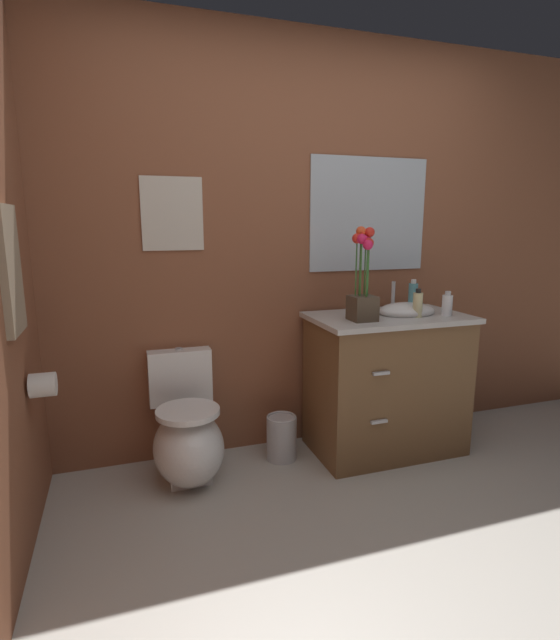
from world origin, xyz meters
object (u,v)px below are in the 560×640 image
(wall_mirror, at_px, (369,215))
(toilet_paper_roll, at_px, (43,385))
(lotion_bottle, at_px, (418,304))
(hand_wash_bottle, at_px, (413,297))
(soap_bottle, at_px, (447,305))
(hanging_towel, at_px, (11,270))
(trash_bin, at_px, (282,437))
(toilet, at_px, (187,437))
(wall_poster, at_px, (172,214))
(flower_vase, at_px, (363,286))
(vanity_cabinet, at_px, (386,381))

(wall_mirror, distance_m, toilet_paper_roll, 2.08)
(lotion_bottle, bearing_deg, hand_wash_bottle, 67.53)
(toilet_paper_roll, bearing_deg, soap_bottle, 1.47)
(lotion_bottle, bearing_deg, soap_bottle, -2.81)
(lotion_bottle, bearing_deg, hanging_towel, -174.71)
(trash_bin, distance_m, toilet_paper_roll, 1.36)
(toilet, distance_m, hanging_towel, 1.25)
(wall_mirror, bearing_deg, soap_bottle, -51.65)
(lotion_bottle, relative_size, trash_bin, 0.62)
(soap_bottle, relative_size, wall_poster, 0.36)
(flower_vase, bearing_deg, soap_bottle, -2.54)
(soap_bottle, height_order, wall_mirror, wall_mirror)
(flower_vase, relative_size, lotion_bottle, 3.12)
(soap_bottle, height_order, wall_poster, wall_poster)
(toilet, distance_m, flower_vase, 1.28)
(wall_poster, bearing_deg, hand_wash_bottle, -10.61)
(vanity_cabinet, distance_m, lotion_bottle, 0.52)
(vanity_cabinet, xyz_separation_m, wall_poster, (-1.22, 0.29, 1.01))
(hand_wash_bottle, xyz_separation_m, wall_mirror, (-0.18, 0.26, 0.50))
(wall_poster, height_order, hanging_towel, wall_poster)
(wall_poster, distance_m, wall_mirror, 1.22)
(vanity_cabinet, distance_m, hand_wash_bottle, 0.54)
(vanity_cabinet, bearing_deg, flower_vase, -159.02)
(wall_mirror, relative_size, hanging_towel, 1.54)
(hanging_towel, distance_m, toilet_paper_roll, 0.55)
(hanging_towel, bearing_deg, soap_bottle, 4.58)
(trash_bin, relative_size, hanging_towel, 0.52)
(trash_bin, relative_size, toilet_paper_roll, 2.47)
(soap_bottle, distance_m, toilet_paper_roll, 2.22)
(soap_bottle, bearing_deg, vanity_cabinet, 160.44)
(flower_vase, distance_m, hanging_towel, 1.73)
(hand_wash_bottle, relative_size, wall_mirror, 0.26)
(flower_vase, bearing_deg, wall_mirror, 59.05)
(soap_bottle, xyz_separation_m, hanging_towel, (-2.26, -0.18, 0.29))
(trash_bin, xyz_separation_m, wall_mirror, (0.66, 0.22, 1.31))
(toilet, xyz_separation_m, toilet_paper_roll, (-0.66, -0.20, 0.44))
(vanity_cabinet, distance_m, wall_poster, 1.61)
(hanging_towel, xyz_separation_m, toilet_paper_roll, (0.06, 0.12, -0.53))
(vanity_cabinet, xyz_separation_m, soap_bottle, (0.32, -0.11, 0.48))
(soap_bottle, bearing_deg, toilet_paper_roll, -178.53)
(vanity_cabinet, xyz_separation_m, hand_wash_bottle, (0.18, 0.03, 0.51))
(vanity_cabinet, height_order, lotion_bottle, vanity_cabinet)
(flower_vase, bearing_deg, toilet, 173.35)
(vanity_cabinet, height_order, hanging_towel, hanging_towel)
(hanging_towel, height_order, toilet_paper_roll, hanging_towel)
(soap_bottle, relative_size, hanging_towel, 0.28)
(wall_mirror, bearing_deg, lotion_bottle, -72.71)
(soap_bottle, distance_m, wall_poster, 1.68)
(toilet, distance_m, trash_bin, 0.58)
(lotion_bottle, xyz_separation_m, toilet_paper_roll, (-2.00, -0.07, -0.25))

